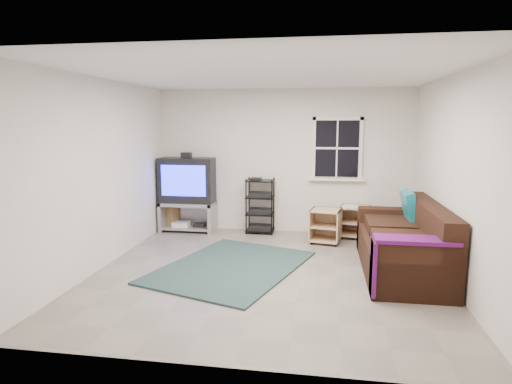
% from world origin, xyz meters
% --- Properties ---
extents(room, '(4.60, 4.62, 4.60)m').
position_xyz_m(room, '(0.95, 2.27, 1.48)').
color(room, gray).
rests_on(room, ground).
extents(tv_unit, '(1.00, 0.50, 1.47)m').
position_xyz_m(tv_unit, '(-1.75, 2.03, 0.80)').
color(tv_unit, gray).
rests_on(tv_unit, ground).
extents(av_rack, '(0.51, 0.37, 1.01)m').
position_xyz_m(av_rack, '(-0.40, 2.10, 0.44)').
color(av_rack, black).
rests_on(av_rack, ground).
extents(side_table_left, '(0.56, 0.56, 0.57)m').
position_xyz_m(side_table_left, '(0.78, 1.64, 0.30)').
color(side_table_left, tan).
rests_on(side_table_left, ground).
extents(side_table_right, '(0.58, 0.58, 0.57)m').
position_xyz_m(side_table_right, '(1.29, 2.06, 0.32)').
color(side_table_right, tan).
rests_on(side_table_right, ground).
extents(sofa, '(0.99, 2.23, 1.02)m').
position_xyz_m(sofa, '(1.82, 0.35, 0.36)').
color(sofa, black).
rests_on(sofa, ground).
extents(shag_rug, '(2.29, 2.69, 0.03)m').
position_xyz_m(shag_rug, '(-0.52, 0.12, 0.01)').
color(shag_rug, '#312216').
rests_on(shag_rug, ground).
extents(paper_bag, '(0.35, 0.29, 0.42)m').
position_xyz_m(paper_bag, '(-2.15, 2.15, 0.21)').
color(paper_bag, '#A47B49').
rests_on(paper_bag, ground).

